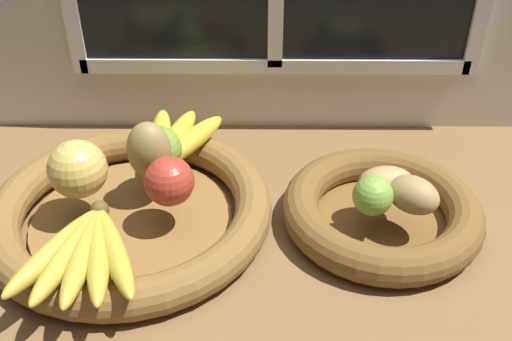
{
  "coord_description": "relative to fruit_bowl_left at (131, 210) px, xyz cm",
  "views": [
    {
      "loc": [
        -2.36,
        -60.67,
        52.24
      ],
      "look_at": [
        -2.87,
        1.53,
        9.02
      ],
      "focal_mm": 40.64,
      "sensor_mm": 36.0,
      "label": 1
    }
  ],
  "objects": [
    {
      "name": "ground_plane",
      "position": [
        20.11,
        -1.53,
        -3.82
      ],
      "size": [
        140.0,
        90.0,
        3.0
      ],
      "primitive_type": "cube",
      "color": "brown"
    },
    {
      "name": "fruit_bowl_left",
      "position": [
        0.0,
        0.0,
        0.0
      ],
      "size": [
        38.85,
        38.85,
        5.02
      ],
      "color": "brown",
      "rests_on": "ground_plane"
    },
    {
      "name": "fruit_bowl_right",
      "position": [
        34.46,
        0.0,
        0.02
      ],
      "size": [
        27.36,
        27.36,
        5.02
      ],
      "color": "brown",
      "rests_on": "ground_plane"
    },
    {
      "name": "apple_red_right",
      "position": [
        5.99,
        -1.4,
        5.99
      ],
      "size": [
        6.6,
        6.6,
        6.6
      ],
      "primitive_type": "sphere",
      "color": "#B73828",
      "rests_on": "fruit_bowl_left"
    },
    {
      "name": "apple_golden_left",
      "position": [
        -6.27,
        0.24,
        6.63
      ],
      "size": [
        7.87,
        7.87,
        7.87
      ],
      "primitive_type": "sphere",
      "color": "#DBB756",
      "rests_on": "fruit_bowl_left"
    },
    {
      "name": "apple_green_back",
      "position": [
        3.48,
        6.19,
        6.01
      ],
      "size": [
        6.63,
        6.63,
        6.63
      ],
      "primitive_type": "sphere",
      "color": "#7AA338",
      "rests_on": "fruit_bowl_left"
    },
    {
      "name": "pear_brown",
      "position": [
        2.6,
        4.18,
        7.01
      ],
      "size": [
        6.63,
        6.12,
        8.63
      ],
      "primitive_type": "ellipsoid",
      "rotation": [
        0.0,
        0.0,
        1.48
      ],
      "color": "olive",
      "rests_on": "fruit_bowl_left"
    },
    {
      "name": "banana_bunch_front",
      "position": [
        -2.55,
        -12.81,
        4.04
      ],
      "size": [
        16.17,
        17.79,
        2.7
      ],
      "color": "gold",
      "rests_on": "fruit_bowl_left"
    },
    {
      "name": "banana_bunch_back",
      "position": [
        5.0,
        11.45,
        4.28
      ],
      "size": [
        12.34,
        17.51,
        3.16
      ],
      "color": "yellow",
      "rests_on": "fruit_bowl_left"
    },
    {
      "name": "potato_small",
      "position": [
        37.37,
        -2.9,
        5.06
      ],
      "size": [
        8.71,
        8.55,
        4.73
      ],
      "primitive_type": "ellipsoid",
      "rotation": [
        0.0,
        0.0,
        5.56
      ],
      "color": "#A38451",
      "rests_on": "fruit_bowl_right"
    },
    {
      "name": "potato_large",
      "position": [
        34.46,
        0.0,
        4.87
      ],
      "size": [
        7.73,
        5.17,
        4.35
      ],
      "primitive_type": "ellipsoid",
      "rotation": [
        0.0,
        0.0,
        3.2
      ],
      "color": "tan",
      "rests_on": "fruit_bowl_right"
    },
    {
      "name": "lime_near",
      "position": [
        32.12,
        -3.52,
        5.3
      ],
      "size": [
        5.22,
        5.22,
        5.22
      ],
      "primitive_type": "sphere",
      "color": "#7AAD3D",
      "rests_on": "fruit_bowl_right"
    }
  ]
}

